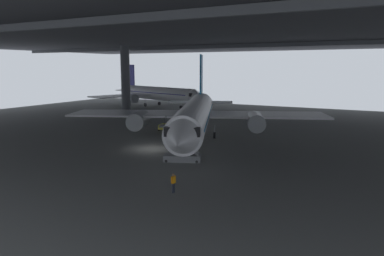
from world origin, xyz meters
The scene contains 8 objects.
ground_plane centered at (0.00, 0.00, 0.00)m, with size 110.00×110.00×0.00m, color slate.
hangar_structure centered at (-0.07, 13.76, 14.59)m, with size 121.00×99.00×15.22m.
airplane_main centered at (2.57, 6.45, 3.50)m, with size 35.75×35.76×11.71m.
boarding_stairs centered at (6.11, -3.34, 0.74)m, with size 4.46×2.97×4.71m.
crew_worker_near_nose centered at (10.39, -12.10, 0.88)m, with size 0.26×0.55×1.56m.
crew_worker_by_stairs centered at (6.55, -1.50, 0.89)m, with size 0.34×0.52×1.57m.
airplane_distant centered at (-25.92, 40.22, 3.24)m, with size 31.70×31.35×10.32m.
baggage_tug centered at (-5.83, 11.94, 0.53)m, with size 1.75×2.43×0.90m.
Camera 1 is at (24.62, -35.60, 9.77)m, focal length 34.15 mm.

